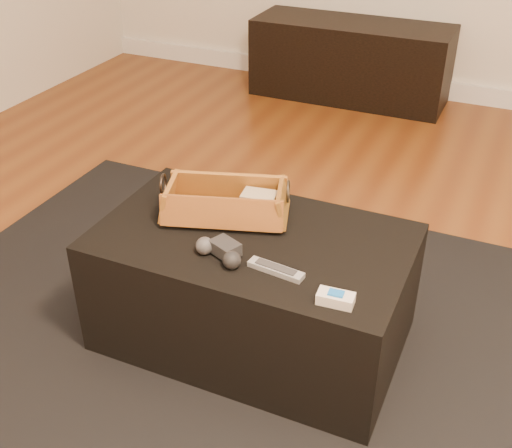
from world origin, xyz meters
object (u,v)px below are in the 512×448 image
at_px(ottoman, 253,288).
at_px(media_cabinet, 350,61).
at_px(cream_gadget, 336,298).
at_px(tv_remote, 219,212).
at_px(game_controller, 221,251).
at_px(wicker_basket, 226,204).
at_px(silver_remote, 276,269).

bearing_deg(ottoman, media_cabinet, 99.36).
bearing_deg(cream_gadget, ottoman, 147.86).
distance_m(tv_remote, game_controller, 0.23).
bearing_deg(cream_gadget, game_controller, 170.66).
bearing_deg(tv_remote, game_controller, -85.17).
height_order(wicker_basket, game_controller, wicker_basket).
xyz_separation_m(media_cabinet, ottoman, (0.40, -2.42, -0.02)).
relative_size(ottoman, cream_gadget, 9.54).
bearing_deg(tv_remote, wicker_basket, 30.87).
relative_size(tv_remote, cream_gadget, 2.08).
xyz_separation_m(wicker_basket, game_controller, (0.10, -0.23, -0.02)).
relative_size(ottoman, tv_remote, 4.59).
relative_size(media_cabinet, tv_remote, 5.74).
distance_m(media_cabinet, tv_remote, 2.39).
xyz_separation_m(media_cabinet, cream_gadget, (0.74, -2.63, 0.20)).
relative_size(media_cabinet, cream_gadget, 11.93).
height_order(tv_remote, game_controller, game_controller).
height_order(media_cabinet, tv_remote, media_cabinet).
xyz_separation_m(silver_remote, cream_gadget, (0.20, -0.07, 0.01)).
bearing_deg(media_cabinet, game_controller, -81.96).
bearing_deg(cream_gadget, silver_remote, 161.89).
relative_size(tv_remote, silver_remote, 1.23).
relative_size(game_controller, cream_gadget, 1.69).
xyz_separation_m(tv_remote, cream_gadget, (0.49, -0.27, -0.01)).
distance_m(ottoman, silver_remote, 0.30).
bearing_deg(tv_remote, media_cabinet, 72.44).
bearing_deg(ottoman, tv_remote, 161.05).
height_order(ottoman, silver_remote, silver_remote).
height_order(ottoman, game_controller, game_controller).
height_order(game_controller, silver_remote, game_controller).
bearing_deg(cream_gadget, media_cabinet, 105.78).
xyz_separation_m(ottoman, cream_gadget, (0.35, -0.22, 0.23)).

